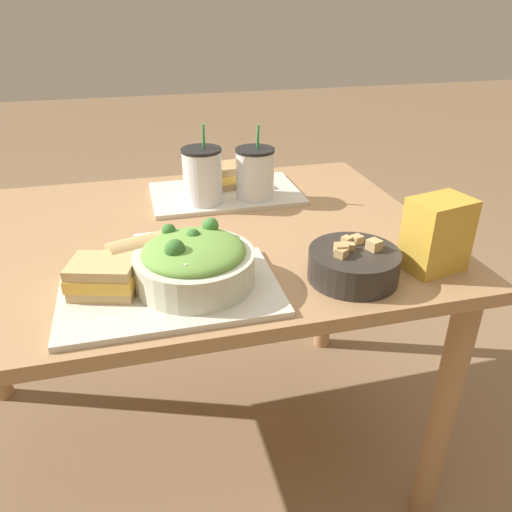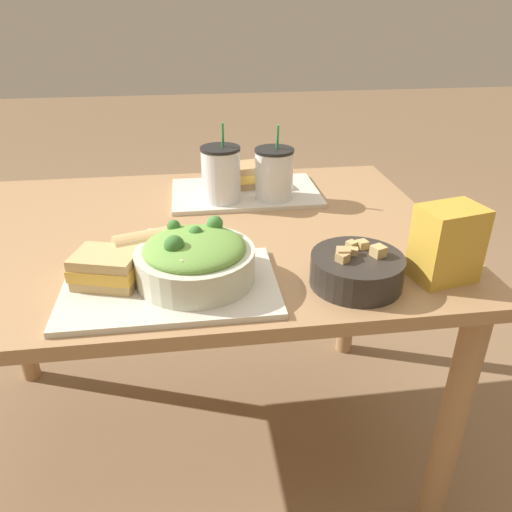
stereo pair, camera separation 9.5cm
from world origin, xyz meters
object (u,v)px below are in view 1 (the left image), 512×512
object	(u,v)px
drink_cup_dark	(203,177)
drink_cup_red	(255,175)
salad_bowl	(194,261)
sandwich_far	(223,176)
sandwich_near	(104,277)
chip_bag	(437,235)
napkin_folded	(162,239)
soup_bowl	(354,264)
baguette_near	(145,253)

from	to	relation	value
drink_cup_dark	drink_cup_red	size ratio (longest dim) A/B	1.05
salad_bowl	sandwich_far	bearing A→B (deg)	73.22
drink_cup_dark	drink_cup_red	distance (m)	0.14
sandwich_near	chip_bag	world-z (taller)	chip_bag
sandwich_near	napkin_folded	distance (m)	0.26
sandwich_near	chip_bag	xyz separation A→B (m)	(0.66, -0.05, 0.03)
soup_bowl	drink_cup_red	xyz separation A→B (m)	(-0.09, 0.46, 0.04)
soup_bowl	drink_cup_dark	xyz separation A→B (m)	(-0.23, 0.46, 0.05)
sandwich_near	drink_cup_red	size ratio (longest dim) A/B	0.73
baguette_near	soup_bowl	bearing A→B (deg)	-123.80
sandwich_near	drink_cup_red	distance (m)	0.57
drink_cup_red	chip_bag	world-z (taller)	drink_cup_red
salad_bowl	napkin_folded	size ratio (longest dim) A/B	1.80
drink_cup_red	napkin_folded	size ratio (longest dim) A/B	1.54
sandwich_near	chip_bag	distance (m)	0.66
sandwich_near	drink_cup_red	world-z (taller)	drink_cup_red
baguette_near	napkin_folded	size ratio (longest dim) A/B	1.18
salad_bowl	sandwich_far	size ratio (longest dim) A/B	1.56
napkin_folded	soup_bowl	bearing A→B (deg)	-37.49
sandwich_far	baguette_near	bearing A→B (deg)	-128.92
salad_bowl	drink_cup_dark	world-z (taller)	drink_cup_dark
baguette_near	chip_bag	distance (m)	0.59
drink_cup_red	napkin_folded	world-z (taller)	drink_cup_red
salad_bowl	drink_cup_red	world-z (taller)	drink_cup_red
salad_bowl	napkin_folded	xyz separation A→B (m)	(-0.05, 0.23, -0.06)
drink_cup_dark	napkin_folded	xyz separation A→B (m)	(-0.13, -0.18, -0.08)
sandwich_near	salad_bowl	bearing A→B (deg)	13.58
soup_bowl	sandwich_near	size ratio (longest dim) A/B	1.25
soup_bowl	napkin_folded	distance (m)	0.45
salad_bowl	chip_bag	world-z (taller)	chip_bag
sandwich_near	sandwich_far	distance (m)	0.61
drink_cup_red	salad_bowl	bearing A→B (deg)	-118.42
soup_bowl	chip_bag	world-z (taller)	chip_bag
soup_bowl	napkin_folded	bearing A→B (deg)	142.51
salad_bowl	sandwich_near	bearing A→B (deg)	177.18
baguette_near	drink_cup_red	world-z (taller)	drink_cup_red
sandwich_far	drink_cup_dark	size ratio (longest dim) A/B	0.71
salad_bowl	drink_cup_dark	bearing A→B (deg)	78.80
soup_bowl	baguette_near	xyz separation A→B (m)	(-0.40, 0.12, 0.02)
napkin_folded	drink_cup_red	bearing A→B (deg)	34.33
soup_bowl	drink_cup_red	distance (m)	0.47
soup_bowl	napkin_folded	size ratio (longest dim) A/B	1.40
baguette_near	napkin_folded	bearing A→B (deg)	-33.18
chip_bag	soup_bowl	bearing A→B (deg)	167.70
drink_cup_dark	napkin_folded	size ratio (longest dim) A/B	1.62
drink_cup_dark	salad_bowl	bearing A→B (deg)	-101.20
drink_cup_red	sandwich_near	bearing A→B (deg)	-133.98
chip_bag	drink_cup_dark	bearing A→B (deg)	119.29
sandwich_far	chip_bag	world-z (taller)	chip_bag
sandwich_far	drink_cup_dark	world-z (taller)	drink_cup_dark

